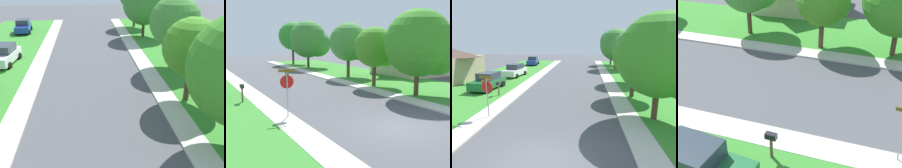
{
  "view_description": "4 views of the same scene",
  "coord_description": "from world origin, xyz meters",
  "views": [
    {
      "loc": [
        -0.53,
        -4.24,
        7.99
      ],
      "look_at": [
        1.04,
        10.29,
        1.4
      ],
      "focal_mm": 41.37,
      "sensor_mm": 36.0,
      "label": 1
    },
    {
      "loc": [
        -9.4,
        -10.4,
        4.53
      ],
      "look_at": [
        -0.33,
        5.83,
        1.4
      ],
      "focal_mm": 45.21,
      "sensor_mm": 36.0,
      "label": 2
    },
    {
      "loc": [
        1.83,
        -7.04,
        4.96
      ],
      "look_at": [
        0.09,
        8.77,
        1.4
      ],
      "focal_mm": 31.64,
      "sensor_mm": 36.0,
      "label": 3
    },
    {
      "loc": [
        -14.73,
        5.55,
        9.19
      ],
      "look_at": [
        -2.07,
        9.91,
        1.4
      ],
      "focal_mm": 49.52,
      "sensor_mm": 36.0,
      "label": 4
    }
  ],
  "objects": [
    {
      "name": "ground_plane",
      "position": [
        0.0,
        0.0,
        0.0
      ],
      "size": [
        120.0,
        120.0,
        0.0
      ],
      "primitive_type": "plane",
      "color": "#4C4C51"
    },
    {
      "name": "sidewalk_east",
      "position": [
        4.7,
        12.0,
        0.05
      ],
      "size": [
        1.4,
        56.0,
        0.1
      ],
      "primitive_type": "cube",
      "color": "beige",
      "rests_on": "ground"
    },
    {
      "name": "lawn_east",
      "position": [
        9.4,
        12.0,
        0.04
      ],
      "size": [
        8.0,
        56.0,
        0.08
      ],
      "primitive_type": "cube",
      "color": "#38842D",
      "rests_on": "ground"
    },
    {
      "name": "sidewalk_west",
      "position": [
        -4.7,
        12.0,
        0.05
      ],
      "size": [
        1.4,
        56.0,
        0.1
      ],
      "primitive_type": "cube",
      "color": "beige",
      "rests_on": "ground"
    },
    {
      "name": "stop_sign_far_corner",
      "position": [
        -4.35,
        4.46,
        1.89
      ],
      "size": [
        0.92,
        0.92,
        2.77
      ],
      "color": "#9E9EA3",
      "rests_on": "ground"
    },
    {
      "name": "tree_across_left",
      "position": [
        7.14,
        27.33,
        3.99
      ],
      "size": [
        5.69,
        5.3,
        6.81
      ],
      "color": "#4C3823",
      "rests_on": "ground"
    },
    {
      "name": "tree_sidewalk_near",
      "position": [
        6.49,
        5.02,
        3.9
      ],
      "size": [
        5.45,
        5.07,
        6.6
      ],
      "color": "#4C3823",
      "rests_on": "ground"
    },
    {
      "name": "tree_corner_large",
      "position": [
        7.17,
        16.3,
        3.81
      ],
      "size": [
        4.55,
        4.23,
        6.07
      ],
      "color": "#4C3823",
      "rests_on": "ground"
    },
    {
      "name": "tree_across_right",
      "position": [
        7.13,
        33.72,
        4.48
      ],
      "size": [
        4.87,
        4.53,
        6.9
      ],
      "color": "#4C3823",
      "rests_on": "ground"
    },
    {
      "name": "tree_sidewalk_mid",
      "position": [
        6.14,
        10.14,
        3.48
      ],
      "size": [
        3.92,
        3.64,
        5.43
      ],
      "color": "#4C3823",
      "rests_on": "ground"
    },
    {
      "name": "house_right_setback",
      "position": [
        15.63,
        14.96,
        2.38
      ],
      "size": [
        9.26,
        8.1,
        4.6
      ],
      "color": "beige",
      "rests_on": "ground"
    },
    {
      "name": "mailbox",
      "position": [
        -5.88,
        9.4,
        1.01
      ],
      "size": [
        0.25,
        0.49,
        1.31
      ],
      "color": "brown",
      "rests_on": "ground"
    }
  ]
}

